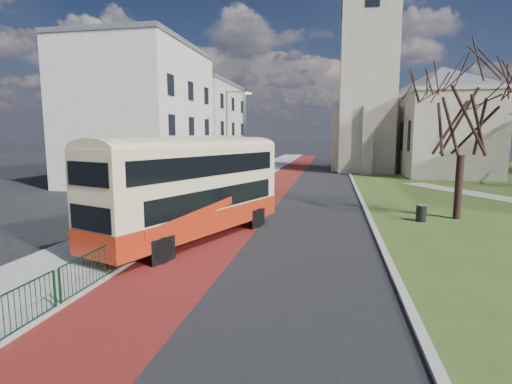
% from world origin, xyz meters
% --- Properties ---
extents(ground, '(160.00, 160.00, 0.00)m').
position_xyz_m(ground, '(0.00, 0.00, 0.00)').
color(ground, black).
rests_on(ground, ground).
extents(road_carriageway, '(9.00, 120.00, 0.01)m').
position_xyz_m(road_carriageway, '(1.50, 20.00, 0.01)').
color(road_carriageway, black).
rests_on(road_carriageway, ground).
extents(bus_lane, '(3.40, 120.00, 0.01)m').
position_xyz_m(bus_lane, '(-1.20, 20.00, 0.01)').
color(bus_lane, '#591414').
rests_on(bus_lane, ground).
extents(pavement_west, '(4.00, 120.00, 0.12)m').
position_xyz_m(pavement_west, '(-5.00, 20.00, 0.06)').
color(pavement_west, gray).
rests_on(pavement_west, ground).
extents(kerb_west, '(0.25, 120.00, 0.13)m').
position_xyz_m(kerb_west, '(-3.00, 20.00, 0.07)').
color(kerb_west, '#999993').
rests_on(kerb_west, ground).
extents(kerb_east, '(0.25, 80.00, 0.13)m').
position_xyz_m(kerb_east, '(6.10, 22.00, 0.07)').
color(kerb_east, '#999993').
rests_on(kerb_east, ground).
extents(pedestrian_railing, '(0.07, 24.00, 1.12)m').
position_xyz_m(pedestrian_railing, '(-2.95, 4.00, 0.55)').
color(pedestrian_railing, '#0D391D').
rests_on(pedestrian_railing, ground).
extents(gothic_church, '(16.38, 18.00, 40.00)m').
position_xyz_m(gothic_church, '(12.56, 38.00, 13.13)').
color(gothic_church, gray).
rests_on(gothic_church, ground).
extents(street_block_near, '(10.30, 14.30, 13.00)m').
position_xyz_m(street_block_near, '(-14.00, 22.00, 6.51)').
color(street_block_near, beige).
rests_on(street_block_near, ground).
extents(street_block_far, '(10.30, 16.30, 11.50)m').
position_xyz_m(street_block_far, '(-14.00, 38.00, 5.76)').
color(street_block_far, beige).
rests_on(street_block_far, ground).
extents(streetlamp, '(2.13, 0.18, 8.00)m').
position_xyz_m(streetlamp, '(-4.35, 18.00, 4.59)').
color(streetlamp, gray).
rests_on(streetlamp, pavement_west).
extents(bus, '(5.82, 10.41, 4.28)m').
position_xyz_m(bus, '(-1.82, 2.30, 2.44)').
color(bus, '#AE2810').
rests_on(bus, ground).
extents(winter_tree_near, '(7.02, 7.02, 8.98)m').
position_xyz_m(winter_tree_near, '(10.77, 9.13, 6.26)').
color(winter_tree_near, black).
rests_on(winter_tree_near, grass_green).
extents(litter_bin, '(0.75, 0.75, 0.91)m').
position_xyz_m(litter_bin, '(8.71, 8.04, 0.50)').
color(litter_bin, black).
rests_on(litter_bin, grass_green).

